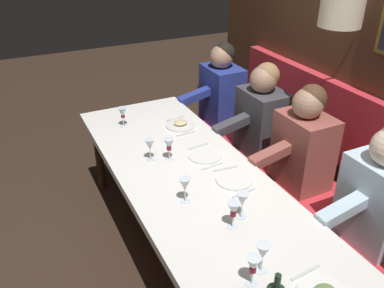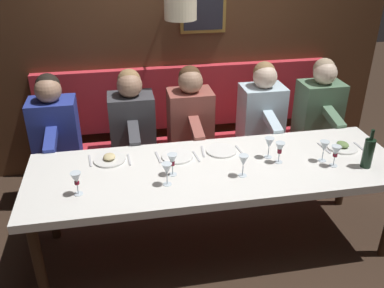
{
  "view_description": "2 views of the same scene",
  "coord_description": "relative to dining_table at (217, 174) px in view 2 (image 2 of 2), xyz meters",
  "views": [
    {
      "loc": [
        -0.97,
        -1.91,
        2.21
      ],
      "look_at": [
        0.05,
        0.18,
        0.92
      ],
      "focal_mm": 37.8,
      "sensor_mm": 36.0,
      "label": 1
    },
    {
      "loc": [
        -2.55,
        0.67,
        2.29
      ],
      "look_at": [
        0.05,
        0.18,
        0.92
      ],
      "focal_mm": 38.78,
      "sensor_mm": 36.0,
      "label": 2
    }
  ],
  "objects": [
    {
      "name": "place_setting_1",
      "position": [
        0.22,
        -0.09,
        0.07
      ],
      "size": [
        0.24,
        0.32,
        0.01
      ],
      "color": "white",
      "rests_on": "dining_table"
    },
    {
      "name": "wine_glass_2",
      "position": [
        -0.14,
        -0.85,
        0.18
      ],
      "size": [
        0.07,
        0.07,
        0.16
      ],
      "color": "silver",
      "rests_on": "dining_table"
    },
    {
      "name": "wine_glass_7",
      "position": [
        -0.02,
        -0.47,
        0.18
      ],
      "size": [
        0.07,
        0.07,
        0.16
      ],
      "color": "silver",
      "rests_on": "dining_table"
    },
    {
      "name": "diner_near",
      "position": [
        0.88,
        -0.65,
        0.14
      ],
      "size": [
        0.6,
        0.4,
        0.79
      ],
      "color": "silver",
      "rests_on": "banquette_bench"
    },
    {
      "name": "diner_middle",
      "position": [
        0.88,
        0.04,
        0.14
      ],
      "size": [
        0.6,
        0.4,
        0.79
      ],
      "color": "#934C42",
      "rests_on": "banquette_bench"
    },
    {
      "name": "diner_far",
      "position": [
        0.88,
        0.57,
        0.14
      ],
      "size": [
        0.6,
        0.4,
        0.79
      ],
      "color": "#3D3D42",
      "rests_on": "banquette_bench"
    },
    {
      "name": "wine_glass_5",
      "position": [
        -0.05,
        0.34,
        0.18
      ],
      "size": [
        0.07,
        0.07,
        0.16
      ],
      "color": "silver",
      "rests_on": "dining_table"
    },
    {
      "name": "place_setting_2",
      "position": [
        0.1,
        -1.05,
        0.07
      ],
      "size": [
        0.24,
        0.32,
        0.05
      ],
      "color": "white",
      "rests_on": "dining_table"
    },
    {
      "name": "banquette_bench",
      "position": [
        0.89,
        0.0,
        -0.45
      ],
      "size": [
        0.52,
        2.96,
        0.45
      ],
      "primitive_type": "cube",
      "color": "red",
      "rests_on": "ground_plane"
    },
    {
      "name": "wine_bottle",
      "position": [
        -0.2,
        -1.07,
        0.18
      ],
      "size": [
        0.08,
        0.08,
        0.3
      ],
      "color": "black",
      "rests_on": "dining_table"
    },
    {
      "name": "wine_glass_4",
      "position": [
        0.07,
        -0.42,
        0.18
      ],
      "size": [
        0.07,
        0.07,
        0.16
      ],
      "color": "silver",
      "rests_on": "dining_table"
    },
    {
      "name": "place_setting_0",
      "position": [
        0.24,
        0.78,
        0.07
      ],
      "size": [
        0.24,
        0.32,
        0.05
      ],
      "color": "silver",
      "rests_on": "dining_table"
    },
    {
      "name": "wine_glass_3",
      "position": [
        -0.15,
        -0.15,
        0.18
      ],
      "size": [
        0.07,
        0.07,
        0.16
      ],
      "color": "silver",
      "rests_on": "dining_table"
    },
    {
      "name": "dining_table",
      "position": [
        0.0,
        0.0,
        0.0
      ],
      "size": [
        0.9,
        2.76,
        0.74
      ],
      "color": "silver",
      "rests_on": "ground_plane"
    },
    {
      "name": "ground_plane",
      "position": [
        0.0,
        0.0,
        -0.68
      ],
      "size": [
        12.0,
        12.0,
        0.0
      ],
      "primitive_type": "plane",
      "color": "#332319"
    },
    {
      "name": "wine_glass_1",
      "position": [
        -0.06,
        -0.8,
        0.18
      ],
      "size": [
        0.07,
        0.07,
        0.16
      ],
      "color": "silver",
      "rests_on": "dining_table"
    },
    {
      "name": "diner_farthest",
      "position": [
        0.88,
        1.24,
        0.14
      ],
      "size": [
        0.6,
        0.4,
        0.79
      ],
      "color": "#283893",
      "rests_on": "banquette_bench"
    },
    {
      "name": "wine_glass_6",
      "position": [
        -0.17,
        0.39,
        0.18
      ],
      "size": [
        0.07,
        0.07,
        0.16
      ],
      "color": "silver",
      "rests_on": "dining_table"
    },
    {
      "name": "place_setting_3",
      "position": [
        0.19,
        0.27,
        0.07
      ],
      "size": [
        0.24,
        0.32,
        0.01
      ],
      "color": "white",
      "rests_on": "dining_table"
    },
    {
      "name": "wine_glass_0",
      "position": [
        -0.18,
        0.99,
        0.18
      ],
      "size": [
        0.07,
        0.07,
        0.16
      ],
      "color": "silver",
      "rests_on": "dining_table"
    },
    {
      "name": "back_wall_panel",
      "position": [
        1.46,
        -0.0,
        0.68
      ],
      "size": [
        0.59,
        4.16,
        2.9
      ],
      "color": "#51331E",
      "rests_on": "ground_plane"
    },
    {
      "name": "diner_nearest",
      "position": [
        0.88,
        -1.23,
        0.14
      ],
      "size": [
        0.6,
        0.4,
        0.79
      ],
      "color": "#567A5B",
      "rests_on": "banquette_bench"
    }
  ]
}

